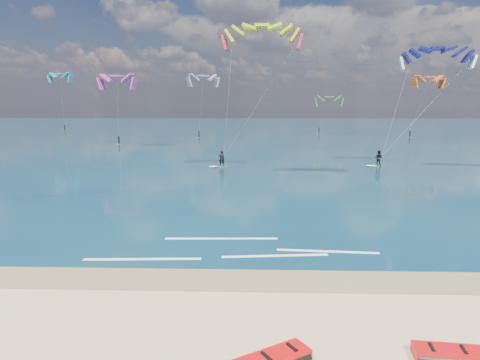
# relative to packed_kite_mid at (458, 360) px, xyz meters

# --- Properties ---
(ground) EXTENTS (320.00, 320.00, 0.00)m
(ground) POSITION_rel_packed_kite_mid_xyz_m (-6.98, 42.29, 0.00)
(ground) COLOR tan
(ground) RESTS_ON ground
(wet_sand_strip) EXTENTS (320.00, 2.40, 0.01)m
(wet_sand_strip) POSITION_rel_packed_kite_mid_xyz_m (-6.98, 5.29, 0.00)
(wet_sand_strip) COLOR brown
(wet_sand_strip) RESTS_ON ground
(sea) EXTENTS (320.00, 200.00, 0.04)m
(sea) POSITION_rel_packed_kite_mid_xyz_m (-6.98, 106.29, 0.02)
(sea) COLOR #0B2A3E
(sea) RESTS_ON ground
(packed_kite_mid) EXTENTS (2.64, 1.28, 0.37)m
(packed_kite_mid) POSITION_rel_packed_kite_mid_xyz_m (0.00, 0.00, 0.00)
(packed_kite_mid) COLOR red
(packed_kite_mid) RESTS_ON ground
(kitesurfer_main) EXTENTS (10.74, 7.83, 15.42)m
(kitesurfer_main) POSITION_rel_packed_kite_mid_xyz_m (-6.93, 33.03, 7.93)
(kitesurfer_main) COLOR yellow
(kitesurfer_main) RESTS_ON sea
(kitesurfer_far) EXTENTS (10.95, 4.74, 13.98)m
(kitesurfer_far) POSITION_rel_packed_kite_mid_xyz_m (10.98, 36.06, 7.53)
(kitesurfer_far) COLOR yellow
(kitesurfer_far) RESTS_ON sea
(shoreline_foam) EXTENTS (13.54, 3.59, 0.01)m
(shoreline_foam) POSITION_rel_packed_kite_mid_xyz_m (-6.30, 8.60, 0.04)
(shoreline_foam) COLOR white
(shoreline_foam) RESTS_ON ground
(distant_kites) EXTENTS (89.79, 42.03, 14.52)m
(distant_kites) POSITION_rel_packed_kite_mid_xyz_m (-14.42, 80.08, 6.07)
(distant_kites) COLOR #35792C
(distant_kites) RESTS_ON ground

